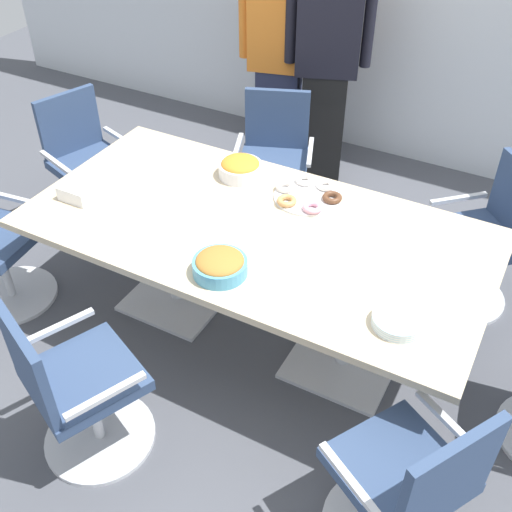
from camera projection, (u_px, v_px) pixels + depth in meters
name	position (u px, v px, depth m)	size (l,w,h in m)	color
ground_plane	(256.00, 329.00, 3.64)	(10.00, 10.00, 0.01)	#4C4F56
conference_table	(256.00, 245.00, 3.24)	(2.40, 1.20, 0.75)	#CCB793
office_chair_0	(89.00, 169.00, 4.26)	(0.68, 0.68, 0.91)	silver
office_chair_2	(76.00, 391.00, 2.77)	(0.71, 0.71, 0.91)	silver
office_chair_3	(405.00, 488.00, 2.40)	(0.74, 0.74, 0.91)	silver
office_chair_5	(482.00, 245.00, 3.60)	(0.76, 0.76, 0.91)	silver
office_chair_6	(274.00, 168.00, 4.27)	(0.70, 0.70, 0.91)	silver
person_standing_0	(279.00, 58.00, 4.51)	(0.61, 0.32, 1.73)	#232842
person_standing_1	(327.00, 61.00, 4.35)	(0.60, 0.36, 1.80)	black
snack_bowl_chips_orange	(240.00, 167.00, 3.50)	(0.25, 0.25, 0.11)	white
snack_bowl_pretzels	(220.00, 264.00, 2.84)	(0.26, 0.26, 0.11)	#4C9EC6
donut_platter	(308.00, 194.00, 3.36)	(0.38, 0.37, 0.04)	white
plate_stack	(398.00, 321.00, 2.60)	(0.23, 0.23, 0.05)	white
napkin_pile	(80.00, 190.00, 3.35)	(0.18, 0.18, 0.08)	white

